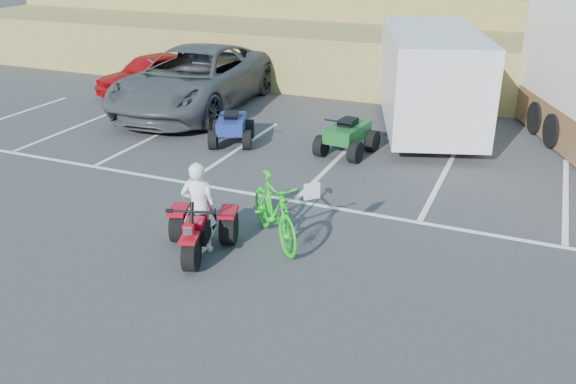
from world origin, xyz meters
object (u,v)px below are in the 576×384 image
at_px(rider, 199,207).
at_px(quad_atv_green, 347,153).
at_px(grey_pickup, 194,79).
at_px(red_car, 152,73).
at_px(quad_atv_blue, 232,143).
at_px(red_trike_atv, 200,253).
at_px(cargo_trailer, 430,77).
at_px(green_dirt_bike, 274,210).

distance_m(rider, quad_atv_green, 6.19).
relative_size(rider, quad_atv_green, 1.06).
height_order(grey_pickup, red_car, grey_pickup).
xyz_separation_m(red_car, quad_atv_blue, (5.36, -4.03, -0.71)).
bearing_deg(rider, red_trike_atv, 90.00).
relative_size(grey_pickup, cargo_trailer, 1.08).
xyz_separation_m(rider, grey_pickup, (-5.11, 8.32, 0.14)).
xyz_separation_m(red_trike_atv, quad_atv_blue, (-2.39, 5.79, 0.00)).
height_order(grey_pickup, quad_atv_green, grey_pickup).
relative_size(green_dirt_bike, cargo_trailer, 0.33).
bearing_deg(grey_pickup, green_dirt_bike, -55.32).
bearing_deg(red_car, cargo_trailer, 13.31).
distance_m(green_dirt_bike, red_car, 12.47).
bearing_deg(cargo_trailer, quad_atv_green, -134.38).
xyz_separation_m(rider, red_car, (-7.70, 9.68, -0.14)).
relative_size(green_dirt_bike, grey_pickup, 0.30).
height_order(red_trike_atv, cargo_trailer, cargo_trailer).
height_order(rider, cargo_trailer, cargo_trailer).
relative_size(red_trike_atv, quad_atv_blue, 1.09).
bearing_deg(red_car, green_dirt_bike, -28.25).
xyz_separation_m(green_dirt_bike, grey_pickup, (-6.20, 7.49, 0.34)).
bearing_deg(red_trike_atv, rider, 90.00).
bearing_deg(quad_atv_green, grey_pickup, 166.98).
bearing_deg(green_dirt_bike, quad_atv_blue, 80.97).
xyz_separation_m(grey_pickup, quad_atv_green, (5.93, -2.24, -0.99)).
bearing_deg(rider, quad_atv_blue, -85.49).
xyz_separation_m(rider, quad_atv_green, (0.82, 6.08, -0.85)).
height_order(quad_atv_blue, quad_atv_green, quad_atv_green).
relative_size(rider, green_dirt_bike, 0.79).
xyz_separation_m(red_trike_atv, green_dirt_bike, (1.05, 0.97, 0.64)).
xyz_separation_m(grey_pickup, quad_atv_blue, (2.76, -2.67, -0.99)).
bearing_deg(red_trike_atv, quad_atv_green, 64.86).
relative_size(red_car, quad_atv_blue, 2.74).
relative_size(red_trike_atv, red_car, 0.40).
height_order(red_trike_atv, quad_atv_blue, red_trike_atv).
distance_m(red_car, quad_atv_blue, 6.74).
distance_m(green_dirt_bike, cargo_trailer, 8.35).
relative_size(red_car, cargo_trailer, 0.63).
height_order(grey_pickup, cargo_trailer, cargo_trailer).
xyz_separation_m(rider, green_dirt_bike, (1.10, 0.83, -0.21)).
relative_size(quad_atv_blue, quad_atv_green, 0.94).
bearing_deg(cargo_trailer, quad_atv_blue, -161.77).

